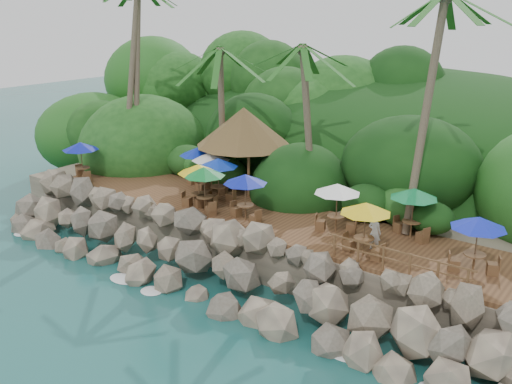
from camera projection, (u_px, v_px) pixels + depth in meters
The scene contains 12 objects.
ground at pixel (175, 299), 25.38m from camera, with size 140.00×140.00×0.00m, color #19514F.
land_base at pixel (348, 188), 37.27m from camera, with size 32.00×25.20×2.10m, color gray.
jungle_hill at pixel (395, 178), 43.31m from camera, with size 44.80×28.00×15.40m, color #143811.
seawall at pixel (204, 260), 26.55m from camera, with size 29.00×4.00×2.30m, color gray, non-canonical shape.
terrace at pixel (256, 214), 29.28m from camera, with size 26.00×5.00×0.20m, color brown.
jungle_foliage at pixel (340, 208), 36.83m from camera, with size 44.00×16.00×12.00m, color #143811, non-canonical shape.
foam_line at pixel (180, 296), 25.60m from camera, with size 25.20×0.80×0.06m.
palms at pixel (280, 5), 28.63m from camera, with size 33.54×6.99×14.36m.
palapa at pixel (244, 127), 32.56m from camera, with size 5.45×5.45×4.60m.
dining_clusters at pixel (241, 173), 29.10m from camera, with size 24.93×5.35×2.33m.
railing at pixel (397, 259), 22.40m from camera, with size 6.10×0.10×1.00m.
waiter at pixel (375, 233), 24.56m from camera, with size 0.58×0.38×1.58m, color white.
Camera 1 is at (16.43, -16.06, 12.31)m, focal length 40.40 mm.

